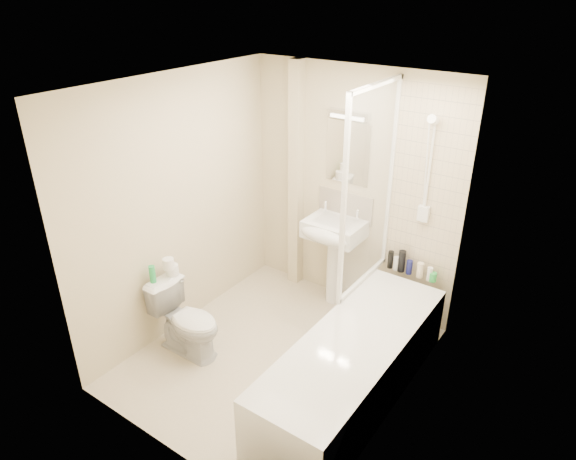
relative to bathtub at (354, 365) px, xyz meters
The scene contains 26 objects.
floor 0.80m from the bathtub, behind, with size 2.50×2.50×0.00m, color beige.
wall_back 1.71m from the bathtub, 121.10° to the left, with size 2.20×0.02×2.40m, color beige.
wall_left 2.06m from the bathtub, behind, with size 0.02×2.50×2.40m, color beige.
wall_right 0.98m from the bathtub, ahead, with size 0.02×2.50×2.40m, color beige.
ceiling 2.24m from the bathtub, behind, with size 2.20×2.50×0.02m, color white.
tile_back 1.68m from the bathtub, 90.00° to the left, with size 0.70×0.01×1.75m, color beige.
tile_right 1.19m from the bathtub, ahead, with size 0.01×2.10×1.75m, color beige.
pipe_boxing 2.03m from the bathtub, 139.19° to the left, with size 0.12×0.12×2.40m, color beige.
splashback 1.65m from the bathtub, 123.32° to the left, with size 0.60×0.01×0.30m, color beige.
mirror 1.96m from the bathtub, 123.36° to the left, with size 0.46×0.01×0.60m, color white.
strip_light 2.21m from the bathtub, 123.86° to the left, with size 0.42×0.07×0.07m, color silver.
bathtub is the anchor object (origin of this frame).
shower_screen 1.45m from the bathtub, 113.86° to the left, with size 0.04×0.92×1.80m.
shower_fixture 1.73m from the bathtub, 90.08° to the left, with size 0.10×0.16×0.99m.
pedestal_sink 1.37m from the bathtub, 128.85° to the left, with size 0.56×0.50×1.07m.
bottle_black_a 1.23m from the bathtub, 102.08° to the left, with size 0.05×0.05×0.18m, color black.
bottle_white_a 1.21m from the bathtub, 99.11° to the left, with size 0.06×0.06×0.13m, color silver.
bottle_black_b 1.22m from the bathtub, 96.58° to the left, with size 0.07×0.07×0.22m, color black.
bottle_blue 1.20m from the bathtub, 92.63° to the left, with size 0.06×0.06×0.14m, color navy.
bottle_cream 1.20m from the bathtub, 87.36° to the left, with size 0.06×0.06×0.15m, color beige.
bottle_white_b 1.21m from the bathtub, 82.69° to the left, with size 0.05×0.05×0.13m, color white.
bottle_green 1.21m from the bathtub, 81.09° to the left, with size 0.07×0.07×0.09m, color green.
toilet 1.52m from the bathtub, 165.39° to the right, with size 0.66×0.38×0.67m, color white.
toilet_roll_lower 1.79m from the bathtub, behind, with size 0.11×0.11×0.10m, color white.
toilet_roll_upper 1.80m from the bathtub, 168.89° to the right, with size 0.10×0.10×0.10m, color white.
green_bottle 1.88m from the bathtub, 165.23° to the right, with size 0.05×0.05×0.16m, color green.
Camera 1 is at (2.16, -2.92, 3.08)m, focal length 32.00 mm.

